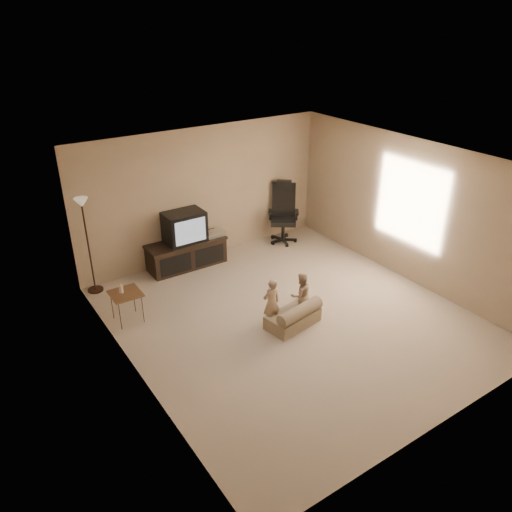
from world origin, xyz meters
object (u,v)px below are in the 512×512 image
(office_chair, at_px, (283,220))
(child_sofa, at_px, (295,317))
(tv_stand, at_px, (186,244))
(toddler_left, at_px, (271,303))
(toddler_right, at_px, (301,295))
(floor_lamp, at_px, (85,225))
(side_table, at_px, (125,294))

(office_chair, xyz_separation_m, child_sofa, (-1.72, -2.62, -0.29))
(tv_stand, height_order, office_chair, office_chair)
(toddler_left, relative_size, toddler_right, 1.09)
(tv_stand, xyz_separation_m, floor_lamp, (-1.73, 0.06, 0.78))
(toddler_left, bearing_deg, floor_lamp, -50.81)
(office_chair, distance_m, child_sofa, 3.14)
(tv_stand, relative_size, floor_lamp, 0.90)
(side_table, distance_m, toddler_left, 2.23)
(child_sofa, relative_size, toddler_right, 1.21)
(tv_stand, xyz_separation_m, toddler_right, (0.72, -2.50, -0.08))
(tv_stand, distance_m, toddler_right, 2.61)
(office_chair, height_order, toddler_right, office_chair)
(toddler_left, bearing_deg, child_sofa, 146.51)
(tv_stand, relative_size, toddler_right, 2.05)
(child_sofa, distance_m, toddler_right, 0.38)
(child_sofa, bearing_deg, toddler_left, 134.70)
(child_sofa, bearing_deg, floor_lamp, 119.12)
(office_chair, distance_m, toddler_left, 3.13)
(toddler_left, bearing_deg, tv_stand, -83.71)
(tv_stand, distance_m, toddler_left, 2.49)
(child_sofa, height_order, toddler_left, toddler_left)
(child_sofa, relative_size, toddler_left, 1.11)
(tv_stand, height_order, child_sofa, tv_stand)
(toddler_left, distance_m, toddler_right, 0.55)
(floor_lamp, xyz_separation_m, toddler_right, (2.45, -2.56, -0.86))
(office_chair, bearing_deg, toddler_left, -93.76)
(child_sofa, bearing_deg, side_table, 133.43)
(side_table, bearing_deg, child_sofa, -37.07)
(office_chair, distance_m, toddler_right, 2.83)
(child_sofa, bearing_deg, toddler_right, 27.14)
(toddler_left, bearing_deg, side_table, -34.97)
(office_chair, relative_size, side_table, 1.86)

